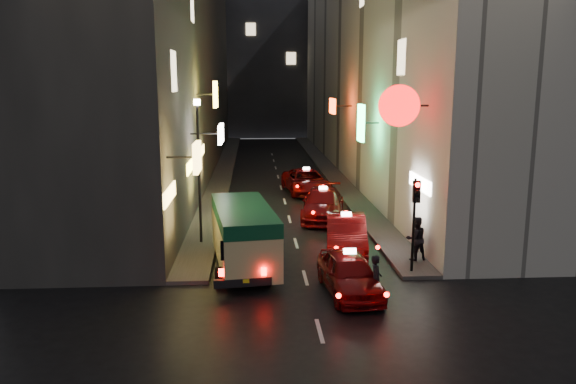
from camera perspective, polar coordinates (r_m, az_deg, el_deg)
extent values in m
cube|color=#3B3835|center=(45.53, -11.63, 13.30)|extent=(6.00, 52.00, 18.00)
cube|color=#EAB852|center=(20.66, -9.22, 3.51)|extent=(0.18, 1.50, 1.09)
cube|color=white|center=(28.52, -6.84, 5.90)|extent=(0.18, 2.35, 0.92)
cube|color=yellow|center=(31.94, -7.38, 9.81)|extent=(0.18, 1.45, 1.47)
cube|color=#EAB852|center=(21.20, -11.97, -0.23)|extent=(0.10, 2.81, 0.55)
cube|color=yellow|center=(28.45, -9.84, 2.70)|extent=(0.10, 3.48, 0.55)
cube|color=#EAB852|center=(34.05, -8.82, 4.09)|extent=(0.10, 3.37, 0.55)
cube|color=#FFE5B2|center=(23.29, -11.55, 11.92)|extent=(0.06, 1.30, 1.60)
cube|color=#FFE5B2|center=(31.47, -9.73, 18.11)|extent=(0.06, 1.30, 1.60)
cube|color=#B6B1A7|center=(46.17, 9.02, 13.35)|extent=(6.00, 52.00, 18.00)
cylinder|color=#F20A0A|center=(22.51, 11.23, 8.60)|extent=(1.62, 0.18, 1.62)
cube|color=#32FF7A|center=(30.96, 7.42, 6.97)|extent=(0.18, 1.28, 2.00)
cube|color=#FF3B0C|center=(39.28, 4.54, 8.70)|extent=(0.18, 2.02, 1.04)
cube|color=white|center=(23.68, 13.28, 0.89)|extent=(0.10, 2.86, 0.55)
cube|color=#FFE5B2|center=(26.98, 11.45, 13.27)|extent=(0.06, 1.30, 1.60)
cube|color=#37383D|center=(77.19, -2.24, 14.01)|extent=(30.00, 10.00, 22.00)
cube|color=#484543|center=(45.67, -6.52, 2.21)|extent=(1.50, 52.00, 0.15)
cube|color=#484543|center=(46.02, 4.11, 2.32)|extent=(1.50, 52.00, 0.15)
cube|color=#C5BC7B|center=(21.44, -4.53, -4.29)|extent=(2.75, 5.90, 2.08)
cube|color=#0D4427|center=(21.24, -4.56, -2.20)|extent=(2.77, 5.92, 0.52)
cube|color=black|center=(21.66, -4.52, -3.56)|extent=(2.47, 3.65, 0.47)
cube|color=black|center=(19.05, -4.62, -9.13)|extent=(1.95, 0.45, 0.28)
cube|color=#FF0A05|center=(18.89, -6.81, -8.13)|extent=(0.17, 0.06, 0.26)
cube|color=#FF0A05|center=(18.86, -2.46, -8.10)|extent=(0.17, 0.06, 0.26)
cylinder|color=black|center=(23.50, -6.56, -5.58)|extent=(0.21, 0.72, 0.72)
cylinder|color=black|center=(20.02, -2.04, -8.52)|extent=(0.21, 0.72, 0.72)
imported|color=#670809|center=(19.29, 6.26, -7.91)|extent=(2.57, 5.31, 1.63)
cube|color=white|center=(19.01, 6.31, -5.32)|extent=(0.44, 0.22, 0.16)
sphere|color=#FF0A05|center=(17.01, 5.16, -10.46)|extent=(0.16, 0.16, 0.16)
sphere|color=#FF0A05|center=(17.28, 9.99, -10.24)|extent=(0.16, 0.16, 0.16)
imported|color=#670809|center=(23.90, 5.91, -3.95)|extent=(2.99, 5.87, 1.79)
cube|color=white|center=(23.67, 5.96, -1.65)|extent=(0.44, 0.23, 0.16)
sphere|color=#FF0A05|center=(21.34, 4.93, -5.71)|extent=(0.16, 0.16, 0.16)
sphere|color=#FF0A05|center=(21.63, 9.11, -5.58)|extent=(0.16, 0.16, 0.16)
imported|color=#670809|center=(29.56, 3.58, -0.98)|extent=(3.15, 5.96, 1.81)
cube|color=white|center=(29.37, 3.60, 0.91)|extent=(0.44, 0.24, 0.16)
sphere|color=#FF0A05|center=(26.96, 2.57, -2.09)|extent=(0.16, 0.16, 0.16)
sphere|color=#FF0A05|center=(27.17, 5.92, -2.04)|extent=(0.16, 0.16, 0.16)
imported|color=#670809|center=(36.33, 1.87, 1.28)|extent=(2.93, 5.79, 1.77)
cube|color=white|center=(36.18, 1.88, 2.80)|extent=(0.44, 0.23, 0.16)
sphere|color=#FF0A05|center=(33.78, 0.95, 0.58)|extent=(0.16, 0.16, 0.16)
sphere|color=#FF0A05|center=(33.94, 3.58, 0.61)|extent=(0.16, 0.16, 0.16)
imported|color=black|center=(18.67, 8.93, -8.38)|extent=(0.41, 0.61, 1.79)
imported|color=black|center=(22.71, 12.88, -4.34)|extent=(0.84, 0.64, 1.98)
cylinder|color=black|center=(21.16, 12.64, -3.33)|extent=(0.10, 0.10, 3.50)
cube|color=black|center=(20.71, 12.93, 0.03)|extent=(0.26, 0.18, 0.80)
sphere|color=#FF0A05|center=(20.56, 13.04, 0.71)|extent=(0.18, 0.18, 0.18)
sphere|color=black|center=(20.61, 13.01, -0.03)|extent=(0.17, 0.17, 0.17)
sphere|color=black|center=(20.66, 12.98, -0.76)|extent=(0.17, 0.17, 0.17)
cylinder|color=black|center=(24.50, -9.01, 1.74)|extent=(0.12, 0.12, 6.00)
cylinder|color=#FFE5BF|center=(24.20, -9.23, 9.00)|extent=(0.28, 0.28, 0.25)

